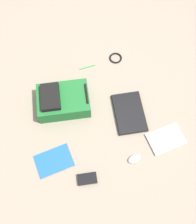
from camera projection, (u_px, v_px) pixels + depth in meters
name	position (u px, v px, depth m)	size (l,w,h in m)	color
ground_plane	(99.00, 108.00, 2.21)	(3.79, 3.79, 0.00)	gray
backpack	(63.00, 101.00, 2.15)	(0.32, 0.43, 0.19)	#1E662D
laptop	(129.00, 113.00, 2.17)	(0.37, 0.26, 0.03)	black
book_blue	(166.00, 139.00, 2.09)	(0.22, 0.29, 0.02)	silver
book_comic	(54.00, 161.00, 2.02)	(0.23, 0.29, 0.01)	silver
computer_mouse	(135.00, 159.00, 2.02)	(0.06, 0.10, 0.03)	silver
cable_coil	(116.00, 58.00, 2.40)	(0.11, 0.11, 0.01)	black
power_brick	(87.00, 179.00, 1.96)	(0.08, 0.14, 0.03)	black
pen_black	(87.00, 67.00, 2.37)	(0.01, 0.01, 0.15)	#198C33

